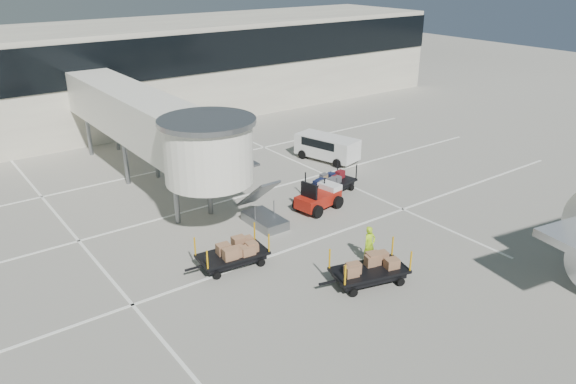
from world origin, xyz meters
The scene contains 10 objects.
ground centered at (0.00, 0.00, 0.00)m, with size 140.00×140.00×0.00m, color #B5B2A2.
lane_markings centered at (-0.67, 9.33, 0.01)m, with size 40.00×30.00×0.02m.
terminal centered at (-0.35, 29.94, 4.11)m, with size 64.00×12.11×15.20m.
jet_bridge centered at (-3.97, 12.26, 4.28)m, with size 5.70×20.40×6.03m.
baggage_tug centered at (2.25, 4.92, 0.65)m, with size 2.90×2.13×1.78m.
suitcase_cart centered at (4.29, 6.32, 0.57)m, with size 4.05×2.20×1.55m.
box_cart_near centered at (-0.94, -2.41, 0.59)m, with size 4.13×2.42×1.59m.
box_cart_far centered at (-5.03, 2.30, 0.61)m, with size 3.97×1.89×1.53m.
ground_worker centered at (0.33, -1.11, 0.89)m, with size 0.65×0.42×1.77m, color #A3D916.
minivan centered at (7.96, 11.18, 1.02)m, with size 2.89×4.78×1.69m.
Camera 1 is at (-16.38, -17.42, 13.13)m, focal length 35.00 mm.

